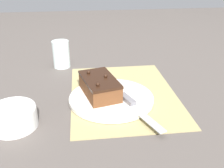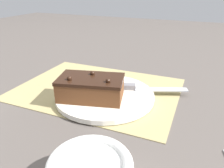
% 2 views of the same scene
% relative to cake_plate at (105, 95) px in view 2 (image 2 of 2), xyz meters
% --- Properties ---
extents(ground_plane, '(3.00, 3.00, 0.00)m').
position_rel_cake_plate_xyz_m(ground_plane, '(0.04, -0.04, -0.01)').
color(ground_plane, '#544C47').
extents(placemat_woven, '(0.46, 0.34, 0.00)m').
position_rel_cake_plate_xyz_m(placemat_woven, '(0.04, -0.04, -0.01)').
color(placemat_woven, tan).
rests_on(placemat_woven, ground_plane).
extents(cake_plate, '(0.26, 0.26, 0.01)m').
position_rel_cake_plate_xyz_m(cake_plate, '(0.00, 0.00, 0.00)').
color(cake_plate, white).
rests_on(cake_plate, placemat_woven).
extents(chocolate_cake, '(0.18, 0.13, 0.06)m').
position_rel_cake_plate_xyz_m(chocolate_cake, '(0.02, 0.03, 0.03)').
color(chocolate_cake, brown).
rests_on(chocolate_cake, cake_plate).
extents(serving_knife, '(0.21, 0.10, 0.01)m').
position_rel_cake_plate_xyz_m(serving_knife, '(-0.07, -0.05, 0.01)').
color(serving_knife, slate).
rests_on(serving_knife, cake_plate).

